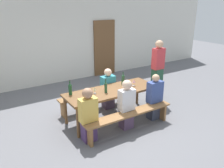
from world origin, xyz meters
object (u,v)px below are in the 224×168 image
at_px(bench_near, 129,116).
at_px(seated_guest_near_0, 88,116).
at_px(wine_glass_1, 95,89).
at_px(standing_host, 157,72).
at_px(seated_guest_near_2, 154,98).
at_px(seated_guest_far_0, 108,90).
at_px(wine_bottle_0, 123,80).
at_px(wine_bottle_1, 70,89).
at_px(wooden_door, 105,48).
at_px(bench_far, 98,95).
at_px(seated_guest_near_1, 126,105).
at_px(wine_glass_0, 134,81).
at_px(tasting_table, 112,93).
at_px(wine_bottle_2, 106,87).

bearing_deg(bench_near, seated_guest_near_0, 170.78).
bearing_deg(wine_glass_1, standing_host, 4.42).
relative_size(seated_guest_near_2, seated_guest_far_0, 1.03).
bearing_deg(wine_bottle_0, wine_bottle_1, 176.10).
bearing_deg(seated_guest_near_0, seated_guest_far_0, -45.89).
xyz_separation_m(wooden_door, bench_far, (-1.73, -2.55, -0.69)).
bearing_deg(seated_guest_near_1, wine_bottle_1, 50.36).
height_order(wine_glass_0, seated_guest_near_0, seated_guest_near_0).
bearing_deg(seated_guest_near_2, seated_guest_near_1, 90.00).
height_order(bench_near, seated_guest_near_1, seated_guest_near_1).
distance_m(wine_glass_1, standing_host, 2.09).
distance_m(wine_bottle_0, wine_bottle_1, 1.39).
height_order(tasting_table, wine_bottle_0, wine_bottle_0).
distance_m(wine_glass_0, seated_guest_far_0, 0.80).
height_order(wine_bottle_1, wine_glass_0, wine_bottle_1).
bearing_deg(seated_guest_near_0, wine_glass_1, -38.79).
relative_size(tasting_table, seated_guest_far_0, 2.07).
bearing_deg(tasting_table, standing_host, 6.63).
xyz_separation_m(wine_bottle_0, seated_guest_near_2, (0.43, -0.72, -0.34)).
xyz_separation_m(wine_glass_1, seated_guest_near_0, (-0.47, -0.59, -0.29)).
bearing_deg(seated_guest_near_2, wine_bottle_1, 65.89).
height_order(bench_far, wine_bottle_0, wine_bottle_0).
relative_size(wine_bottle_0, seated_guest_near_0, 0.30).
bearing_deg(wine_glass_0, tasting_table, 174.19).
height_order(seated_guest_far_0, standing_host, standing_host).
bearing_deg(seated_guest_near_1, wine_glass_0, -49.40).
bearing_deg(seated_guest_near_0, wine_bottle_1, 2.15).
bearing_deg(tasting_table, bench_far, 90.00).
relative_size(wine_glass_0, wine_glass_1, 1.09).
relative_size(bench_far, seated_guest_near_0, 1.88).
bearing_deg(seated_guest_near_0, tasting_table, -58.82).
xyz_separation_m(bench_near, wine_glass_0, (0.61, 0.65, 0.51)).
height_order(tasting_table, standing_host, standing_host).
height_order(wine_bottle_1, wine_glass_1, wine_bottle_1).
xyz_separation_m(wine_bottle_2, wine_glass_1, (-0.24, 0.09, -0.02)).
xyz_separation_m(wine_bottle_1, wine_glass_0, (1.56, -0.32, -0.01)).
bearing_deg(wine_glass_0, bench_near, -133.19).
xyz_separation_m(wooden_door, tasting_table, (-1.73, -3.26, -0.37)).
xyz_separation_m(wine_bottle_1, wine_bottle_2, (0.75, -0.31, -0.01)).
height_order(wooden_door, bench_far, wooden_door).
relative_size(tasting_table, wine_glass_0, 14.03).
bearing_deg(wine_bottle_0, bench_far, 128.22).
bearing_deg(seated_guest_near_2, seated_guest_near_0, 90.00).
relative_size(tasting_table, seated_guest_near_0, 1.97).
bearing_deg(seated_guest_far_0, wine_bottle_0, 26.94).
bearing_deg(seated_guest_near_1, seated_guest_near_0, 90.00).
xyz_separation_m(wooden_door, standing_host, (-0.10, -3.07, -0.17)).
bearing_deg(seated_guest_near_2, wine_bottle_0, 30.96).
height_order(wine_glass_0, standing_host, standing_host).
relative_size(bench_far, wine_bottle_2, 6.74).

